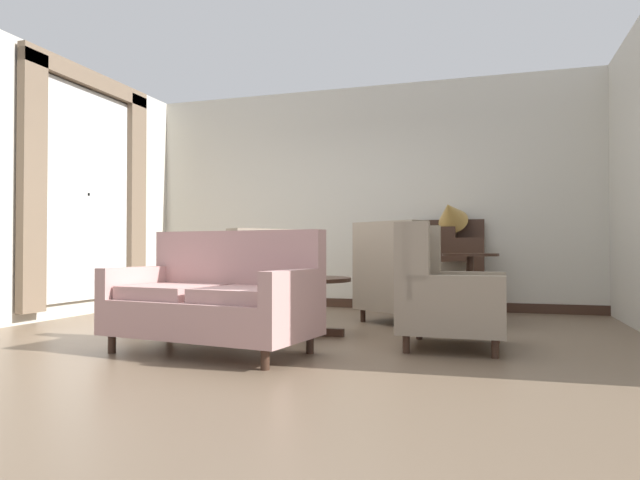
% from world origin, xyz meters
% --- Properties ---
extents(ground, '(8.60, 8.60, 0.00)m').
position_xyz_m(ground, '(0.00, 0.00, 0.00)').
color(ground, brown).
extents(wall_back, '(6.30, 0.08, 3.00)m').
position_xyz_m(wall_back, '(0.00, 2.71, 1.50)').
color(wall_back, beige).
rests_on(wall_back, ground).
extents(wall_left, '(0.08, 3.80, 3.00)m').
position_xyz_m(wall_left, '(-3.07, 0.81, 1.50)').
color(wall_left, beige).
rests_on(wall_left, ground).
extents(baseboard_back, '(6.14, 0.03, 0.12)m').
position_xyz_m(baseboard_back, '(0.00, 2.66, 0.06)').
color(baseboard_back, '#382319').
rests_on(baseboard_back, ground).
extents(window_with_curtains, '(0.12, 2.12, 2.83)m').
position_xyz_m(window_with_curtains, '(-2.98, 0.91, 1.62)').
color(window_with_curtains, silver).
extents(coffee_table, '(0.83, 0.83, 0.53)m').
position_xyz_m(coffee_table, '(0.04, 0.18, 0.43)').
color(coffee_table, '#382319').
rests_on(coffee_table, ground).
extents(porcelain_vase, '(0.20, 0.20, 0.31)m').
position_xyz_m(porcelain_vase, '(0.04, 0.21, 0.67)').
color(porcelain_vase, brown).
rests_on(porcelain_vase, coffee_table).
extents(settee, '(1.67, 1.04, 0.94)m').
position_xyz_m(settee, '(-0.35, -0.84, 0.40)').
color(settee, tan).
rests_on(settee, ground).
extents(armchair_foreground_right, '(1.21, 1.20, 1.01)m').
position_xyz_m(armchair_foreground_right, '(-0.81, 0.97, 0.43)').
color(armchair_foreground_right, gray).
rests_on(armchair_foreground_right, ground).
extents(armchair_near_window, '(0.82, 0.87, 1.00)m').
position_xyz_m(armchair_near_window, '(1.30, -0.11, 0.42)').
color(armchair_near_window, gray).
rests_on(armchair_near_window, ground).
extents(armchair_back_corner, '(1.19, 1.20, 1.08)m').
position_xyz_m(armchair_back_corner, '(0.77, 1.27, 0.45)').
color(armchair_back_corner, gray).
rests_on(armchair_back_corner, ground).
extents(side_table, '(0.58, 0.58, 0.75)m').
position_xyz_m(side_table, '(1.47, 1.29, 0.45)').
color(side_table, '#382319').
rests_on(side_table, ground).
extents(sideboard, '(0.92, 0.37, 1.17)m').
position_xyz_m(sideboard, '(1.14, 2.42, 0.53)').
color(sideboard, '#382319').
rests_on(sideboard, ground).
extents(gramophone, '(0.45, 0.54, 0.55)m').
position_xyz_m(gramophone, '(1.19, 2.32, 1.20)').
color(gramophone, '#382319').
rests_on(gramophone, sideboard).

